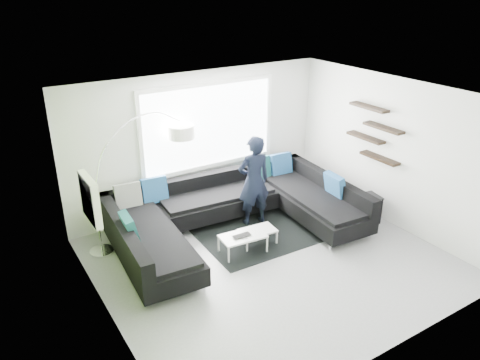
% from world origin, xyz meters
% --- Properties ---
extents(ground, '(5.50, 5.50, 0.00)m').
position_xyz_m(ground, '(0.00, 0.00, 0.00)').
color(ground, gray).
rests_on(ground, ground).
extents(room_shell, '(5.54, 5.04, 2.82)m').
position_xyz_m(room_shell, '(0.04, 0.21, 1.81)').
color(room_shell, silver).
rests_on(room_shell, ground).
extents(sectional_sofa, '(4.55, 3.01, 0.94)m').
position_xyz_m(sectional_sofa, '(-0.06, 1.00, 0.42)').
color(sectional_sofa, black).
rests_on(sectional_sofa, ground).
extents(rug, '(2.26, 1.67, 0.01)m').
position_xyz_m(rug, '(0.34, 0.80, 0.01)').
color(rug, black).
rests_on(rug, ground).
extents(coffee_table, '(1.06, 0.67, 0.33)m').
position_xyz_m(coffee_table, '(-0.08, 0.52, 0.17)').
color(coffee_table, silver).
rests_on(coffee_table, ground).
extents(arc_lamp, '(2.23, 1.12, 2.28)m').
position_xyz_m(arc_lamp, '(-2.35, 1.77, 1.14)').
color(arc_lamp, silver).
rests_on(arc_lamp, ground).
extents(side_table, '(0.46, 0.46, 0.55)m').
position_xyz_m(side_table, '(2.38, 0.11, 0.28)').
color(side_table, black).
rests_on(side_table, ground).
extents(person, '(0.75, 0.58, 1.77)m').
position_xyz_m(person, '(0.48, 1.26, 0.89)').
color(person, black).
rests_on(person, ground).
extents(laptop, '(0.34, 0.24, 0.03)m').
position_xyz_m(laptop, '(-0.30, 0.41, 0.34)').
color(laptop, black).
rests_on(laptop, coffee_table).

